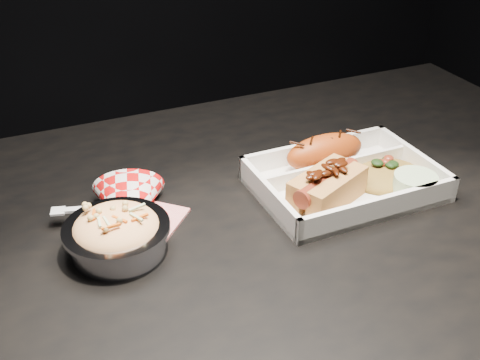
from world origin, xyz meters
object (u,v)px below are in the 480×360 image
object	(u,v)px
hotdog	(327,185)
foil_coleslaw_cup	(117,232)
napkin_fork	(129,208)
dining_table	(260,278)
fried_pastry	(325,152)
food_tray	(344,183)

from	to	relation	value
hotdog	foil_coleslaw_cup	size ratio (longest dim) A/B	0.96
hotdog	napkin_fork	world-z (taller)	napkin_fork
dining_table	hotdog	distance (m)	0.16
fried_pastry	food_tray	bearing A→B (deg)	-89.72
foil_coleslaw_cup	fried_pastry	bearing A→B (deg)	11.55
fried_pastry	foil_coleslaw_cup	size ratio (longest dim) A/B	0.97
food_tray	napkin_fork	distance (m)	0.30
food_tray	foil_coleslaw_cup	xyz separation A→B (m)	(-0.33, -0.01, 0.02)
napkin_fork	dining_table	bearing A→B (deg)	-13.59
food_tray	dining_table	bearing A→B (deg)	-167.55
dining_table	fried_pastry	distance (m)	0.21
foil_coleslaw_cup	dining_table	bearing A→B (deg)	-6.34
food_tray	napkin_fork	xyz separation A→B (m)	(-0.30, 0.05, 0.01)
dining_table	food_tray	distance (m)	0.18
dining_table	food_tray	bearing A→B (deg)	12.73
fried_pastry	napkin_fork	bearing A→B (deg)	-179.41
napkin_fork	food_tray	bearing A→B (deg)	5.33
dining_table	fried_pastry	xyz separation A→B (m)	(0.15, 0.09, 0.12)
fried_pastry	foil_coleslaw_cup	bearing A→B (deg)	-168.45
dining_table	hotdog	bearing A→B (deg)	3.32
dining_table	food_tray	xyz separation A→B (m)	(0.15, 0.03, 0.10)
foil_coleslaw_cup	hotdog	bearing A→B (deg)	-2.95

